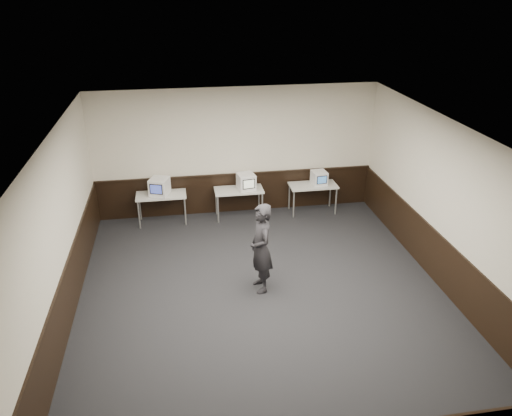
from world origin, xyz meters
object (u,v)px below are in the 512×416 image
Objects in this scene: person at (261,248)px; desk_center at (239,192)px; desk_right at (313,187)px; emac_left at (159,187)px; emac_center at (246,182)px; emac_right at (319,178)px; desk_left at (161,197)px.

desk_center is at bearing 172.39° from person.
emac_left is at bearing -179.70° from desk_right.
desk_center is 1.94m from emac_left.
emac_center is 1.86m from emac_right.
emac_center reaches higher than desk_left.
emac_center is 0.27× the size of person.
emac_left reaches higher than desk_center.
desk_right is at bearing -8.19° from emac_center.
desk_center is at bearing 20.36° from emac_left.
emac_center reaches higher than desk_center.
emac_left reaches higher than emac_center.
desk_center is 2.45× the size of emac_center.
desk_left is at bearing 180.00° from desk_right.
emac_left is (-3.82, -0.02, 0.28)m from desk_right.
person is (1.89, -3.25, 0.21)m from desk_left.
emac_center reaches higher than desk_right.
desk_center is 2.91× the size of emac_right.
desk_left is 3.80m from desk_right.
emac_center is (-1.72, -0.03, 0.28)m from desk_right.
desk_left is 2.45× the size of emac_center.
emac_center is (0.18, -0.03, 0.28)m from desk_center.
desk_center is at bearing 173.90° from emac_right.
desk_left is at bearing 170.03° from emac_center.
emac_left is 1.15× the size of emac_center.
desk_left is 2.10m from emac_center.
emac_right is at bearing -0.12° from desk_left.
desk_right is at bearing 0.00° from desk_left.
emac_left is (-0.02, -0.02, 0.28)m from desk_left.
desk_left is 1.90m from desk_center.
emac_left is (-1.92, -0.02, 0.28)m from desk_center.
desk_left is 2.91× the size of emac_right.
person is at bearing -59.78° from desk_left.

